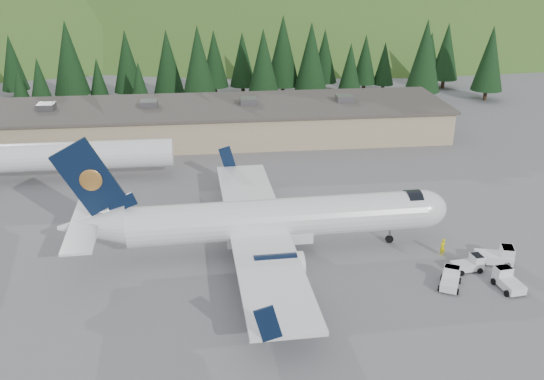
{
  "coord_description": "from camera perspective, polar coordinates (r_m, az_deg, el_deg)",
  "views": [
    {
      "loc": [
        -6.7,
        -52.63,
        28.39
      ],
      "look_at": [
        0.0,
        6.0,
        4.0
      ],
      "focal_mm": 40.0,
      "sensor_mm": 36.0,
      "label": 1
    }
  ],
  "objects": [
    {
      "name": "terminal_building",
      "position": [
        94.24,
        -5.28,
        6.49
      ],
      "size": [
        71.0,
        17.0,
        6.1
      ],
      "color": "tan",
      "rests_on": "ground"
    },
    {
      "name": "ramp_worker",
      "position": [
        61.16,
        15.75,
        -5.19
      ],
      "size": [
        0.75,
        0.61,
        1.78
      ],
      "primitive_type": "imported",
      "rotation": [
        0.0,
        0.0,
        3.46
      ],
      "color": "#DFD104",
      "rests_on": "ground"
    },
    {
      "name": "second_airliner",
      "position": [
        80.81,
        -19.23,
        3.1
      ],
      "size": [
        27.5,
        11.0,
        10.05
      ],
      "color": "white",
      "rests_on": "ground"
    },
    {
      "name": "airliner",
      "position": [
        58.52,
        -0.4,
        -2.89
      ],
      "size": [
        37.69,
        35.31,
        12.53
      ],
      "rotation": [
        0.0,
        0.0,
        0.04
      ],
      "color": "white",
      "rests_on": "ground"
    },
    {
      "name": "tree_line",
      "position": [
        115.78,
        -5.52,
        12.04
      ],
      "size": [
        113.1,
        19.33,
        14.3
      ],
      "color": "black",
      "rests_on": "ground"
    },
    {
      "name": "baggage_tug_a",
      "position": [
        59.33,
        18.11,
        -6.62
      ],
      "size": [
        2.97,
        2.0,
        1.5
      ],
      "rotation": [
        0.0,
        0.0,
        0.13
      ],
      "color": "white",
      "rests_on": "ground"
    },
    {
      "name": "hills",
      "position": [
        289.09,
        5.98,
        -0.29
      ],
      "size": [
        614.0,
        330.0,
        300.0
      ],
      "color": "#36501E",
      "rests_on": "ground"
    },
    {
      "name": "baggage_tug_d",
      "position": [
        56.33,
        16.44,
        -8.02
      ],
      "size": [
        2.72,
        3.25,
        1.55
      ],
      "rotation": [
        0.0,
        0.0,
        1.09
      ],
      "color": "white",
      "rests_on": "ground"
    },
    {
      "name": "baggage_tug_c",
      "position": [
        57.65,
        21.26,
        -7.91
      ],
      "size": [
        2.17,
        3.23,
        1.64
      ],
      "rotation": [
        0.0,
        0.0,
        1.69
      ],
      "color": "white",
      "rests_on": "ground"
    },
    {
      "name": "ground",
      "position": [
        60.17,
        0.65,
        -5.7
      ],
      "size": [
        600.0,
        600.0,
        0.0
      ],
      "primitive_type": "plane",
      "color": "slate"
    },
    {
      "name": "baggage_tug_b",
      "position": [
        61.27,
        20.45,
        -5.84
      ],
      "size": [
        3.77,
        2.82,
        1.83
      ],
      "rotation": [
        0.0,
        0.0,
        -0.29
      ],
      "color": "white",
      "rests_on": "ground"
    }
  ]
}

